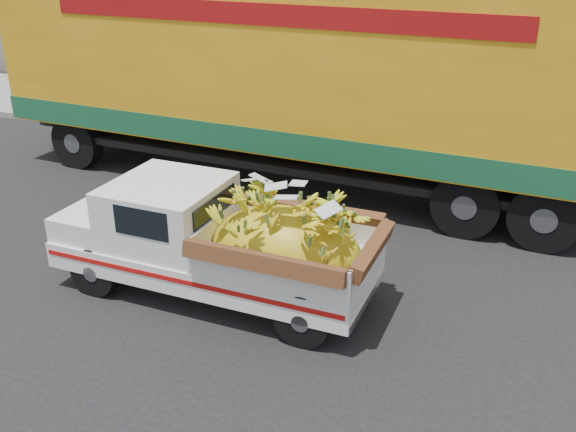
% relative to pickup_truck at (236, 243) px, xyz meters
% --- Properties ---
extents(ground, '(100.00, 100.00, 0.00)m').
position_rel_pickup_truck_xyz_m(ground, '(0.72, -0.48, -0.82)').
color(ground, black).
rests_on(ground, ground).
extents(curb, '(60.00, 0.25, 0.15)m').
position_rel_pickup_truck_xyz_m(curb, '(0.72, 6.80, -0.74)').
color(curb, gray).
rests_on(curb, ground).
extents(sidewalk, '(60.00, 4.00, 0.14)m').
position_rel_pickup_truck_xyz_m(sidewalk, '(0.72, 8.90, -0.75)').
color(sidewalk, gray).
rests_on(sidewalk, ground).
extents(pickup_truck, '(4.48, 2.01, 1.52)m').
position_rel_pickup_truck_xyz_m(pickup_truck, '(0.00, 0.00, 0.00)').
color(pickup_truck, black).
rests_on(pickup_truck, ground).
extents(semi_trailer, '(12.05, 4.04, 3.80)m').
position_rel_pickup_truck_xyz_m(semi_trailer, '(-0.49, 4.34, 1.30)').
color(semi_trailer, black).
rests_on(semi_trailer, ground).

